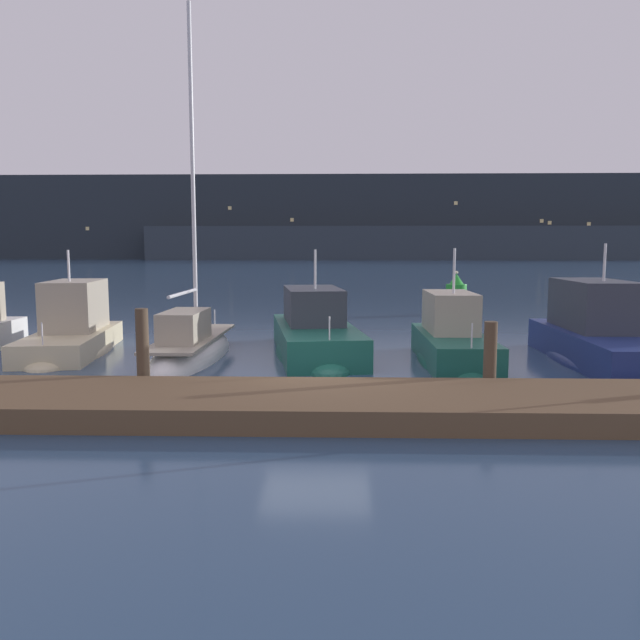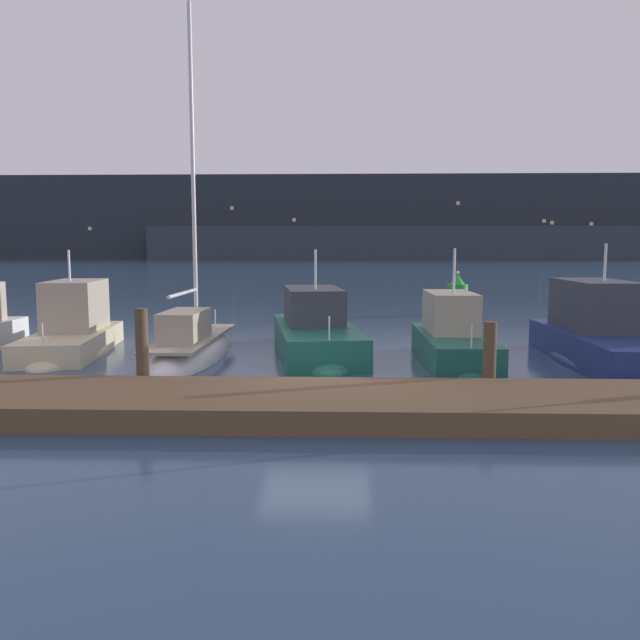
# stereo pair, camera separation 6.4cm
# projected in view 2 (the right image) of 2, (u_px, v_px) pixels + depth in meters

# --- Properties ---
(ground_plane) EXTENTS (400.00, 400.00, 0.00)m
(ground_plane) POSITION_uv_depth(u_px,v_px,m) (316.00, 389.00, 14.22)
(ground_plane) COLOR navy
(dock) EXTENTS (30.03, 2.80, 0.45)m
(dock) POSITION_uv_depth(u_px,v_px,m) (311.00, 404.00, 11.97)
(dock) COLOR brown
(dock) RESTS_ON ground
(mooring_pile_1) EXTENTS (0.28, 0.28, 1.89)m
(mooring_pile_1) POSITION_uv_depth(u_px,v_px,m) (142.00, 351.00, 13.64)
(mooring_pile_1) COLOR #4C3D2D
(mooring_pile_1) RESTS_ON ground
(mooring_pile_2) EXTENTS (0.28, 0.28, 1.63)m
(mooring_pile_2) POSITION_uv_depth(u_px,v_px,m) (489.00, 359.00, 13.42)
(mooring_pile_2) COLOR #4C3D2D
(mooring_pile_2) RESTS_ON ground
(motorboat_berth_2) EXTENTS (2.91, 6.22, 3.64)m
(motorboat_berth_2) POSITION_uv_depth(u_px,v_px,m) (73.00, 339.00, 19.00)
(motorboat_berth_2) COLOR beige
(motorboat_berth_2) RESTS_ON ground
(sailboat_berth_3) EXTENTS (1.84, 6.80, 10.79)m
(sailboat_berth_3) POSITION_uv_depth(u_px,v_px,m) (192.00, 352.00, 18.09)
(sailboat_berth_3) COLOR white
(sailboat_berth_3) RESTS_ON ground
(motorboat_berth_4) EXTENTS (3.42, 7.31, 3.81)m
(motorboat_berth_4) POSITION_uv_depth(u_px,v_px,m) (316.00, 343.00, 18.80)
(motorboat_berth_4) COLOR #195647
(motorboat_berth_4) RESTS_ON ground
(motorboat_berth_5) EXTENTS (1.86, 5.57, 3.75)m
(motorboat_berth_5) POSITION_uv_depth(u_px,v_px,m) (452.00, 350.00, 17.34)
(motorboat_berth_5) COLOR #195647
(motorboat_berth_5) RESTS_ON ground
(motorboat_berth_6) EXTENTS (2.45, 7.17, 3.89)m
(motorboat_berth_6) POSITION_uv_depth(u_px,v_px,m) (601.00, 348.00, 17.30)
(motorboat_berth_6) COLOR navy
(motorboat_berth_6) RESTS_ON ground
(channel_buoy) EXTENTS (1.46, 1.46, 2.05)m
(channel_buoy) POSITION_uv_depth(u_px,v_px,m) (457.00, 298.00, 29.57)
(channel_buoy) COLOR green
(channel_buoy) RESTS_ON ground
(hillside_backdrop) EXTENTS (240.00, 23.00, 19.37)m
(hillside_backdrop) POSITION_uv_depth(u_px,v_px,m) (354.00, 221.00, 148.73)
(hillside_backdrop) COLOR #232B33
(hillside_backdrop) RESTS_ON ground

